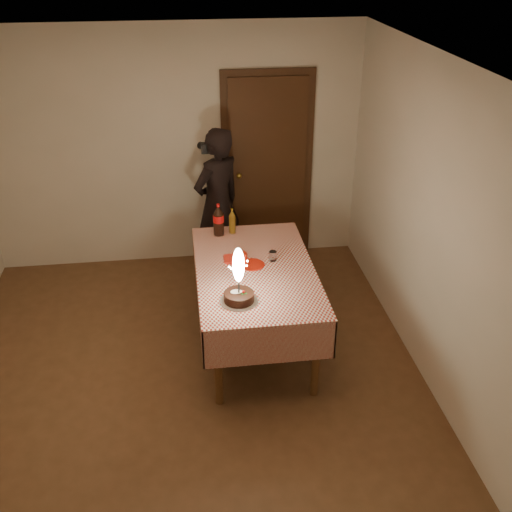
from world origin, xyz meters
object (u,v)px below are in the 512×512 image
Objects in this scene: birthday_cake at (239,286)px; clear_cup at (273,256)px; cola_bottle at (218,220)px; photographer at (218,204)px; red_plate at (252,265)px; dining_table at (255,279)px; red_cup at (243,258)px; amber_bottle_left at (232,222)px.

birthday_cake is 0.72m from clear_cup.
photographer reaches higher than cola_bottle.
photographer is (0.04, 0.67, -0.13)m from cola_bottle.
photographer is at bearing 86.74° from cola_bottle.
red_plate is 1.32m from photographer.
birthday_cake is 2.15× the size of red_plate.
clear_cup is at bearing -53.02° from cola_bottle.
photographer is (-0.20, 1.30, 0.02)m from red_plate.
photographer is at bearing 90.86° from birthday_cake.
red_plate reaches higher than dining_table.
cola_bottle is at bearing -93.26° from photographer.
red_cup is 0.62m from cola_bottle.
red_plate is (-0.02, 0.06, 0.11)m from dining_table.
red_cup is 1.27m from photographer.
birthday_cake is at bearing -111.51° from dining_table.
amber_bottle_left is 0.66m from photographer.
birthday_cake is at bearing -107.42° from red_plate.
amber_bottle_left reaches higher than red_plate.
cola_bottle is 0.69m from photographer.
red_cup is at bearing 152.32° from red_plate.
red_cup is at bearing -87.13° from amber_bottle_left.
red_cup is (0.10, 0.60, -0.09)m from birthday_cake.
birthday_cake is (-0.19, -0.49, 0.24)m from dining_table.
cola_bottle is (-0.24, 0.63, 0.15)m from red_plate.
clear_cup is 0.72m from cola_bottle.
clear_cup is 0.05× the size of photographer.
amber_bottle_left is at bearing 116.65° from clear_cup.
dining_table is 19.11× the size of clear_cup.
amber_bottle_left is at bearing 9.93° from cola_bottle.
clear_cup is at bearing -63.35° from amber_bottle_left.
clear_cup is 0.67m from amber_bottle_left.
clear_cup is (0.27, 0.02, -0.01)m from red_cup.
amber_bottle_left is at bearing 92.87° from red_cup.
red_cup is 0.62m from amber_bottle_left.
birthday_cake reaches higher than dining_table.
cola_bottle is 1.25× the size of amber_bottle_left.
red_cup is (-0.10, 0.11, 0.16)m from dining_table.
birthday_cake is at bearing -120.80° from clear_cup.
dining_table is 0.13m from red_plate.
birthday_cake is at bearing -86.81° from cola_bottle.
birthday_cake is 1.21m from amber_bottle_left.
cola_bottle reaches higher than dining_table.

